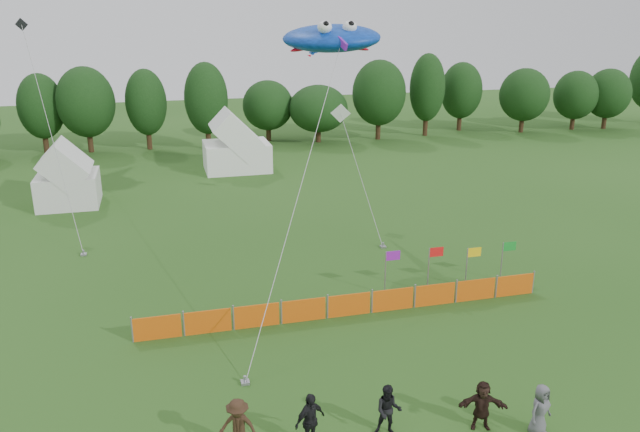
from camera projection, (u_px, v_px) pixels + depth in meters
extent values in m
plane|color=#234C16|center=(369.00, 432.00, 19.43)|extent=(160.00, 160.00, 0.00)
cylinder|color=#382314|center=(45.00, 140.00, 57.70)|extent=(0.50, 0.50, 2.38)
ellipsoid|color=black|center=(41.00, 106.00, 56.74)|extent=(4.09, 4.09, 5.35)
cylinder|color=#382314|center=(90.00, 138.00, 57.88)|extent=(0.50, 0.50, 2.57)
ellipsoid|color=black|center=(86.00, 102.00, 56.83)|extent=(5.20, 5.20, 5.79)
cylinder|color=#382314|center=(149.00, 136.00, 59.12)|extent=(0.50, 0.50, 2.46)
ellipsoid|color=black|center=(146.00, 102.00, 58.12)|extent=(3.78, 3.78, 5.55)
cylinder|color=#382314|center=(208.00, 135.00, 59.13)|extent=(0.50, 0.50, 2.66)
ellipsoid|color=black|center=(206.00, 98.00, 58.04)|extent=(4.05, 4.05, 5.99)
cylinder|color=#382314|center=(269.00, 131.00, 63.15)|extent=(0.50, 0.50, 1.98)
ellipsoid|color=black|center=(268.00, 105.00, 62.34)|extent=(5.06, 5.06, 4.46)
cylinder|color=#382314|center=(318.00, 133.00, 62.50)|extent=(0.50, 0.50, 1.86)
ellipsoid|color=black|center=(318.00, 109.00, 61.75)|extent=(5.86, 5.86, 4.18)
cylinder|color=#382314|center=(378.00, 127.00, 63.73)|extent=(0.50, 0.50, 2.62)
ellipsoid|color=black|center=(379.00, 93.00, 62.67)|extent=(5.41, 5.41, 5.89)
cylinder|color=#382314|center=(425.00, 122.00, 65.61)|extent=(0.50, 0.50, 2.78)
ellipsoid|color=black|center=(427.00, 87.00, 64.47)|extent=(3.67, 3.67, 6.26)
cylinder|color=#382314|center=(459.00, 119.00, 68.58)|extent=(0.50, 0.50, 2.42)
ellipsoid|color=black|center=(461.00, 90.00, 67.60)|extent=(4.46, 4.46, 5.44)
cylinder|color=#382314|center=(522.00, 122.00, 67.54)|extent=(0.50, 0.50, 2.24)
ellipsoid|color=black|center=(524.00, 95.00, 66.63)|extent=(5.26, 5.26, 5.03)
cylinder|color=#382314|center=(573.00, 120.00, 69.13)|extent=(0.50, 0.50, 2.10)
ellipsoid|color=black|center=(576.00, 95.00, 68.28)|extent=(4.74, 4.74, 4.73)
cylinder|color=#382314|center=(604.00, 119.00, 69.61)|extent=(0.50, 0.50, 2.16)
ellipsoid|color=black|center=(608.00, 93.00, 68.73)|extent=(4.88, 4.88, 4.87)
cube|color=silver|center=(69.00, 189.00, 42.06)|extent=(3.90, 3.90, 2.14)
cube|color=white|center=(237.00, 156.00, 51.32)|extent=(5.23, 4.18, 2.30)
cube|color=#D4540B|center=(157.00, 328.00, 24.81)|extent=(1.90, 0.06, 1.00)
cube|color=#D4540B|center=(208.00, 322.00, 25.29)|extent=(1.90, 0.06, 1.00)
cube|color=#D4540B|center=(257.00, 316.00, 25.78)|extent=(1.90, 0.06, 1.00)
cube|color=#D4540B|center=(304.00, 310.00, 26.26)|extent=(1.90, 0.06, 1.00)
cube|color=#D4540B|center=(349.00, 305.00, 26.74)|extent=(1.90, 0.06, 1.00)
cube|color=#D4540B|center=(393.00, 300.00, 27.23)|extent=(1.90, 0.06, 1.00)
cube|color=#D4540B|center=(435.00, 295.00, 27.71)|extent=(1.90, 0.06, 1.00)
cube|color=#D4540B|center=(475.00, 290.00, 28.20)|extent=(1.90, 0.06, 1.00)
cube|color=#D4540B|center=(515.00, 285.00, 28.68)|extent=(1.90, 0.06, 1.00)
cylinder|color=gray|center=(385.00, 273.00, 28.69)|extent=(0.06, 0.06, 2.08)
cube|color=purple|center=(393.00, 256.00, 28.52)|extent=(0.70, 0.02, 0.45)
cylinder|color=gray|center=(428.00, 270.00, 28.86)|extent=(0.06, 0.06, 2.18)
cube|color=red|center=(436.00, 252.00, 28.68)|extent=(0.70, 0.02, 0.45)
cylinder|color=gray|center=(466.00, 267.00, 29.47)|extent=(0.06, 0.06, 1.93)
cube|color=yellow|center=(474.00, 252.00, 29.32)|extent=(0.70, 0.02, 0.45)
cylinder|color=gray|center=(502.00, 261.00, 30.17)|extent=(0.06, 0.06, 1.95)
cube|color=#148C26|center=(510.00, 246.00, 30.02)|extent=(0.70, 0.02, 0.45)
imported|color=black|center=(388.00, 411.00, 19.09)|extent=(0.99, 0.88, 1.70)
imported|color=#332114|center=(238.00, 427.00, 18.21)|extent=(1.36, 1.11, 1.84)
imported|color=black|center=(310.00, 421.00, 18.47)|extent=(1.17, 0.87, 1.84)
imported|color=#55555A|center=(540.00, 410.00, 19.13)|extent=(0.96, 0.79, 1.69)
imported|color=black|center=(482.00, 405.00, 19.40)|extent=(1.59, 0.93, 1.64)
ellipsoid|color=blue|center=(331.00, 38.00, 32.88)|extent=(6.64, 6.25, 1.85)
sphere|color=white|center=(325.00, 27.00, 31.49)|extent=(0.74, 0.74, 0.74)
sphere|color=white|center=(350.00, 27.00, 31.81)|extent=(0.74, 0.74, 0.74)
ellipsoid|color=red|center=(304.00, 48.00, 32.85)|extent=(1.56, 0.68, 0.24)
ellipsoid|color=red|center=(355.00, 47.00, 33.54)|extent=(1.56, 0.68, 0.24)
cube|color=purple|center=(342.00, 43.00, 31.07)|extent=(0.37, 0.96, 0.70)
cylinder|color=#A5A5A5|center=(301.00, 185.00, 26.67)|extent=(7.02, 12.10, 10.88)
cube|color=gray|center=(245.00, 382.00, 21.96)|extent=(0.30, 0.30, 0.10)
cube|color=white|center=(341.00, 113.00, 38.68)|extent=(1.22, 0.34, 1.22)
cylinder|color=#A5A5A5|center=(361.00, 177.00, 36.67)|extent=(0.57, 6.74, 6.49)
cube|color=gray|center=(383.00, 247.00, 34.65)|extent=(0.30, 0.30, 0.10)
cube|color=black|center=(21.00, 24.00, 38.43)|extent=(0.79, 0.23, 0.79)
cylinder|color=#A5A5A5|center=(51.00, 132.00, 35.99)|extent=(3.27, 10.18, 11.75)
cube|color=gray|center=(84.00, 254.00, 33.53)|extent=(0.30, 0.30, 0.10)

